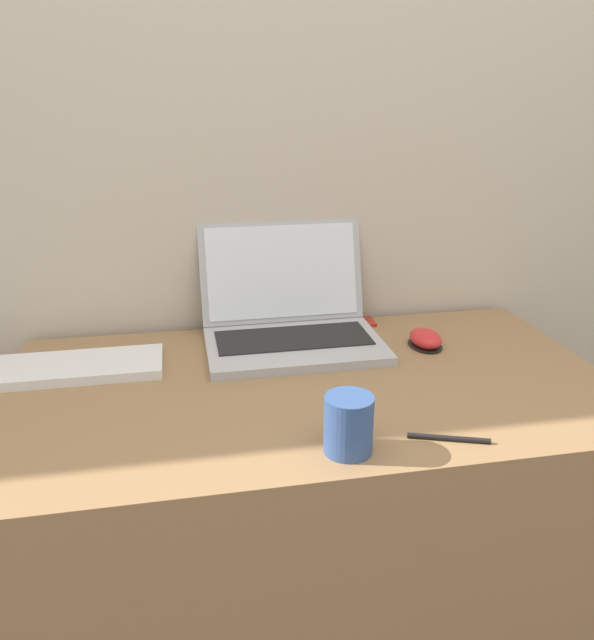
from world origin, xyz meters
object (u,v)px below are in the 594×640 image
at_px(laptop, 288,318).
at_px(pen, 449,438).
at_px(drink_cup, 349,423).
at_px(external_keyboard, 48,369).
at_px(usb_stick, 369,322).
at_px(computer_mouse, 425,339).

xyz_separation_m(laptop, pen, (0.18, -0.48, -0.05)).
xyz_separation_m(drink_cup, pen, (0.17, -0.00, -0.05)).
distance_m(external_keyboard, usb_stick, 0.74).
xyz_separation_m(external_keyboard, usb_stick, (0.72, 0.16, -0.01)).
height_order(drink_cup, external_keyboard, drink_cup).
bearing_deg(external_keyboard, laptop, 9.28).
bearing_deg(computer_mouse, usb_stick, 115.39).
distance_m(computer_mouse, pen, 0.40).
height_order(laptop, external_keyboard, laptop).
height_order(drink_cup, pen, drink_cup).
xyz_separation_m(computer_mouse, usb_stick, (-0.08, 0.16, -0.01)).
relative_size(computer_mouse, external_keyboard, 0.22).
xyz_separation_m(laptop, drink_cup, (0.01, -0.48, -0.01)).
height_order(laptop, usb_stick, laptop).
relative_size(external_keyboard, usb_stick, 7.53).
relative_size(drink_cup, external_keyboard, 0.21).
bearing_deg(laptop, usb_stick, 18.69).
xyz_separation_m(usb_stick, pen, (-0.04, -0.55, 0.00)).
bearing_deg(drink_cup, external_keyboard, 142.76).
xyz_separation_m(drink_cup, external_keyboard, (-0.52, 0.39, -0.04)).
height_order(computer_mouse, usb_stick, computer_mouse).
xyz_separation_m(computer_mouse, external_keyboard, (-0.80, 0.01, -0.01)).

